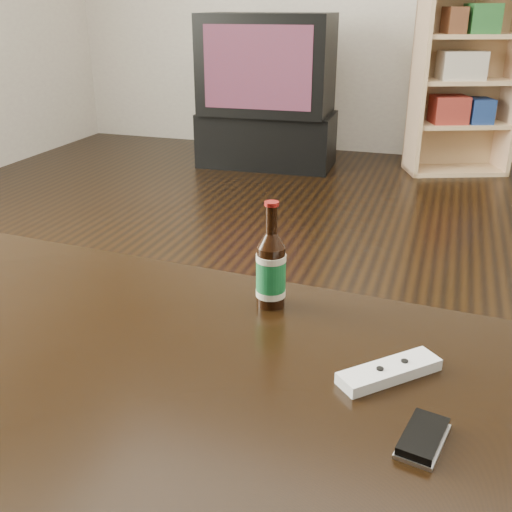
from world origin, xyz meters
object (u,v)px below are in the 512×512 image
(tv_stand, at_px, (267,139))
(tv, at_px, (267,64))
(phone, at_px, (423,438))
(beer_bottle, at_px, (271,270))
(bookshelf, at_px, (463,77))
(remote, at_px, (389,371))
(coffee_table, at_px, (136,386))

(tv_stand, distance_m, tv, 0.48)
(tv_stand, relative_size, phone, 8.11)
(beer_bottle, xyz_separation_m, phone, (0.31, -0.32, -0.07))
(bookshelf, bearing_deg, remote, -112.17)
(remote, bearing_deg, bookshelf, 133.83)
(tv_stand, bearing_deg, bookshelf, 7.70)
(tv, height_order, beer_bottle, tv)
(bookshelf, relative_size, remote, 7.26)
(phone, height_order, remote, remote)
(coffee_table, distance_m, phone, 0.49)
(beer_bottle, height_order, phone, beer_bottle)
(tv_stand, xyz_separation_m, coffee_table, (0.71, -3.07, 0.23))
(beer_bottle, bearing_deg, coffee_table, -124.38)
(tv, bearing_deg, remote, -72.29)
(bookshelf, bearing_deg, phone, -111.08)
(coffee_table, xyz_separation_m, beer_bottle, (0.17, 0.24, 0.14))
(tv_stand, relative_size, coffee_table, 0.67)
(tv_stand, xyz_separation_m, beer_bottle, (0.87, -2.82, 0.37))
(beer_bottle, height_order, remote, beer_bottle)
(tv, distance_m, remote, 3.20)
(phone, bearing_deg, tv, 122.67)
(bookshelf, xyz_separation_m, phone, (-0.01, -3.36, -0.12))
(tv_stand, relative_size, bookshelf, 0.77)
(tv_stand, xyz_separation_m, remote, (1.12, -3.00, 0.30))
(tv, bearing_deg, beer_bottle, -75.60)
(tv_stand, bearing_deg, tv, -90.00)
(beer_bottle, bearing_deg, phone, -45.93)
(bookshelf, bearing_deg, beer_bottle, -116.90)
(beer_bottle, relative_size, remote, 1.34)
(tv_stand, distance_m, bookshelf, 1.29)
(tv_stand, xyz_separation_m, tv, (0.00, -0.00, 0.48))
(coffee_table, relative_size, beer_bottle, 6.20)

